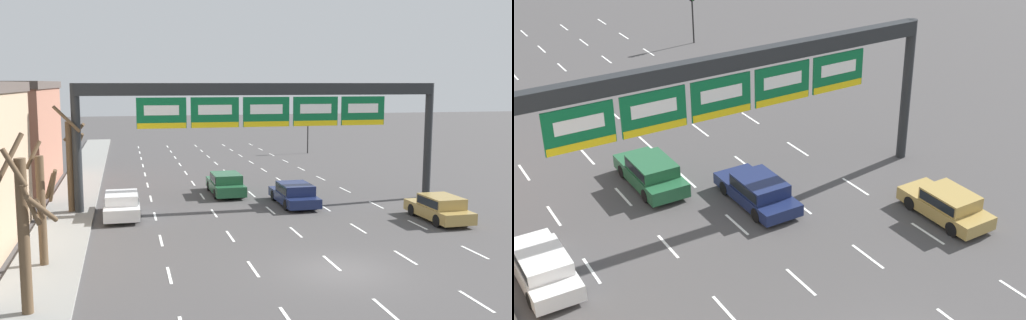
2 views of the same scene
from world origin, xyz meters
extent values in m
cube|color=white|center=(-6.60, 11.00, 0.01)|extent=(0.12, 2.00, 0.01)
cube|color=white|center=(-6.60, 16.00, 0.01)|extent=(0.12, 2.00, 0.01)
cube|color=white|center=(-6.60, 21.00, 0.01)|extent=(0.12, 2.00, 0.01)
cube|color=white|center=(-3.30, 6.00, 0.01)|extent=(0.12, 2.00, 0.01)
cube|color=white|center=(-3.30, 11.00, 0.01)|extent=(0.12, 2.00, 0.01)
cube|color=white|center=(-3.30, 16.00, 0.01)|extent=(0.12, 2.00, 0.01)
cube|color=white|center=(-3.30, 21.00, 0.01)|extent=(0.12, 2.00, 0.01)
cube|color=white|center=(-3.30, 26.00, 0.01)|extent=(0.12, 2.00, 0.01)
cube|color=white|center=(-3.30, 31.00, 0.01)|extent=(0.12, 2.00, 0.01)
cube|color=white|center=(-3.30, 36.00, 0.01)|extent=(0.12, 2.00, 0.01)
cube|color=white|center=(0.00, 6.00, 0.01)|extent=(0.12, 2.00, 0.01)
cube|color=white|center=(0.00, 11.00, 0.01)|extent=(0.12, 2.00, 0.01)
cube|color=white|center=(0.00, 16.00, 0.01)|extent=(0.12, 2.00, 0.01)
cube|color=white|center=(0.00, 21.00, 0.01)|extent=(0.12, 2.00, 0.01)
cube|color=white|center=(0.00, 26.00, 0.01)|extent=(0.12, 2.00, 0.01)
cube|color=white|center=(0.00, 31.00, 0.01)|extent=(0.12, 2.00, 0.01)
cube|color=white|center=(0.00, 36.00, 0.01)|extent=(0.12, 2.00, 0.01)
cube|color=white|center=(0.00, 41.00, 0.01)|extent=(0.12, 2.00, 0.01)
cube|color=white|center=(0.00, 46.00, 0.01)|extent=(0.12, 2.00, 0.01)
cube|color=white|center=(3.30, 6.00, 0.01)|extent=(0.12, 2.00, 0.01)
cube|color=white|center=(3.30, 11.00, 0.01)|extent=(0.12, 2.00, 0.01)
cube|color=white|center=(3.30, 16.00, 0.01)|extent=(0.12, 2.00, 0.01)
cube|color=white|center=(3.30, 21.00, 0.01)|extent=(0.12, 2.00, 0.01)
cube|color=white|center=(3.30, 26.00, 0.01)|extent=(0.12, 2.00, 0.01)
cube|color=white|center=(3.30, 31.00, 0.01)|extent=(0.12, 2.00, 0.01)
cube|color=white|center=(3.30, 36.00, 0.01)|extent=(0.12, 2.00, 0.01)
cube|color=white|center=(3.30, 41.00, 0.01)|extent=(0.12, 2.00, 0.01)
cube|color=white|center=(3.30, 46.00, 0.01)|extent=(0.12, 2.00, 0.01)
cube|color=white|center=(6.60, 1.00, 0.01)|extent=(0.12, 2.00, 0.01)
cube|color=white|center=(6.60, 6.00, 0.01)|extent=(0.12, 2.00, 0.01)
cube|color=white|center=(6.60, 11.00, 0.01)|extent=(0.12, 2.00, 0.01)
cube|color=white|center=(6.60, 16.00, 0.01)|extent=(0.12, 2.00, 0.01)
cube|color=white|center=(6.60, 21.00, 0.01)|extent=(0.12, 2.00, 0.01)
cube|color=white|center=(6.60, 26.00, 0.01)|extent=(0.12, 2.00, 0.01)
cube|color=white|center=(6.60, 31.00, 0.01)|extent=(0.12, 2.00, 0.01)
cube|color=white|center=(6.60, 36.00, 0.01)|extent=(0.12, 2.00, 0.01)
cube|color=white|center=(6.60, 41.00, 0.01)|extent=(0.12, 2.00, 0.01)
cube|color=white|center=(6.60, 46.00, 0.01)|extent=(0.12, 2.00, 0.01)
cylinder|color=#232628|center=(10.70, 12.40, 3.66)|extent=(0.49, 0.49, 7.32)
cube|color=#232628|center=(0.00, 12.40, 6.97)|extent=(21.40, 0.60, 0.70)
cube|color=#0C6033|center=(-6.05, 12.06, 5.65)|extent=(2.78, 0.08, 1.74)
cube|color=white|center=(-6.05, 12.02, 5.81)|extent=(1.94, 0.02, 0.56)
cube|color=yellow|center=(-6.05, 12.02, 4.94)|extent=(2.72, 0.02, 0.31)
cube|color=#0C6033|center=(-3.03, 12.06, 5.65)|extent=(2.78, 0.08, 1.74)
cube|color=white|center=(-3.03, 12.02, 5.81)|extent=(1.94, 0.02, 0.56)
cube|color=yellow|center=(-3.03, 12.02, 4.94)|extent=(2.72, 0.02, 0.31)
cube|color=#0C6033|center=(0.00, 12.06, 5.65)|extent=(2.78, 0.08, 1.74)
cube|color=white|center=(0.00, 12.02, 5.81)|extent=(1.94, 0.02, 0.56)
cube|color=yellow|center=(0.00, 12.02, 4.94)|extent=(2.72, 0.02, 0.31)
cube|color=#0C6033|center=(3.03, 12.06, 5.65)|extent=(2.78, 0.08, 1.74)
cube|color=white|center=(3.03, 12.02, 5.81)|extent=(1.94, 0.02, 0.56)
cube|color=yellow|center=(3.03, 12.02, 4.94)|extent=(2.72, 0.02, 0.31)
cube|color=#0C6033|center=(6.05, 12.06, 5.65)|extent=(2.78, 0.08, 1.74)
cube|color=white|center=(6.05, 12.02, 5.81)|extent=(1.94, 0.02, 0.56)
cube|color=yellow|center=(6.05, 12.02, 4.94)|extent=(2.72, 0.02, 0.31)
cube|color=silver|center=(-8.37, 11.36, 0.53)|extent=(1.87, 4.73, 0.65)
cube|color=silver|center=(-8.37, 11.07, 1.12)|extent=(1.72, 2.46, 0.53)
cube|color=black|center=(-8.37, 11.07, 1.12)|extent=(1.76, 2.26, 0.38)
cylinder|color=black|center=(-7.53, 12.77, 0.33)|extent=(0.22, 0.66, 0.66)
cylinder|color=black|center=(-9.22, 9.94, 0.33)|extent=(0.22, 0.66, 0.66)
cylinder|color=black|center=(-7.53, 9.94, 0.33)|extent=(0.22, 0.66, 0.66)
cube|color=#19234C|center=(1.77, 12.23, 0.48)|extent=(1.93, 4.87, 0.55)
cube|color=#19234C|center=(1.77, 11.93, 1.05)|extent=(1.78, 2.53, 0.60)
cube|color=black|center=(1.77, 11.93, 1.05)|extent=(1.82, 2.33, 0.43)
cylinder|color=black|center=(0.89, 13.69, 0.33)|extent=(0.22, 0.66, 0.66)
cylinder|color=black|center=(2.65, 13.69, 0.33)|extent=(0.22, 0.66, 0.66)
cylinder|color=black|center=(0.89, 10.76, 0.33)|extent=(0.22, 0.66, 0.66)
cylinder|color=black|center=(2.65, 10.76, 0.33)|extent=(0.22, 0.66, 0.66)
cube|color=#235B38|center=(-1.69, 16.42, 0.53)|extent=(1.92, 4.87, 0.66)
cube|color=#235B38|center=(-1.69, 16.13, 1.15)|extent=(1.77, 2.53, 0.57)
cube|color=black|center=(-1.69, 16.13, 1.15)|extent=(1.81, 2.33, 0.41)
cylinder|color=black|center=(-2.57, 17.88, 0.33)|extent=(0.22, 0.66, 0.66)
cylinder|color=black|center=(-0.82, 17.88, 0.33)|extent=(0.22, 0.66, 0.66)
cylinder|color=black|center=(-2.57, 14.96, 0.33)|extent=(0.22, 0.66, 0.66)
cylinder|color=black|center=(-0.82, 14.96, 0.33)|extent=(0.22, 0.66, 0.66)
cube|color=#A88947|center=(8.18, 6.65, 0.50)|extent=(1.80, 4.37, 0.60)
cube|color=#A88947|center=(8.18, 6.39, 1.09)|extent=(1.66, 2.27, 0.58)
cube|color=black|center=(8.18, 6.39, 1.09)|extent=(1.70, 2.09, 0.42)
cylinder|color=black|center=(7.36, 7.97, 0.33)|extent=(0.22, 0.66, 0.66)
cylinder|color=black|center=(8.99, 7.97, 0.33)|extent=(0.22, 0.66, 0.66)
cylinder|color=black|center=(7.36, 5.34, 0.33)|extent=(0.22, 0.66, 0.66)
cylinder|color=black|center=(8.99, 5.34, 0.33)|extent=(0.22, 0.66, 0.66)
cylinder|color=black|center=(10.57, 36.35, 1.64)|extent=(0.12, 0.12, 3.29)
camera|label=1|loc=(-8.11, -20.26, 7.32)|focal=40.00mm
camera|label=2|loc=(-12.96, -12.48, 16.41)|focal=50.00mm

